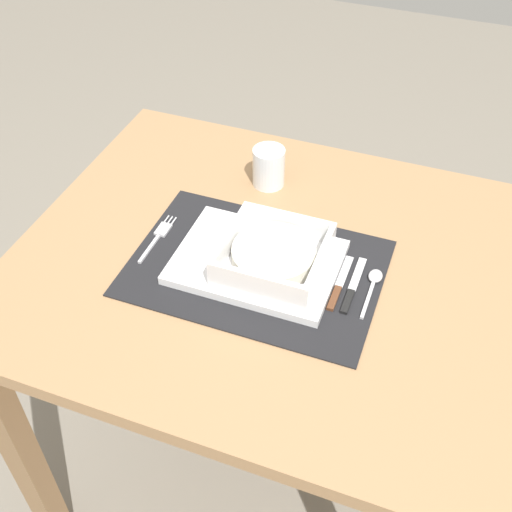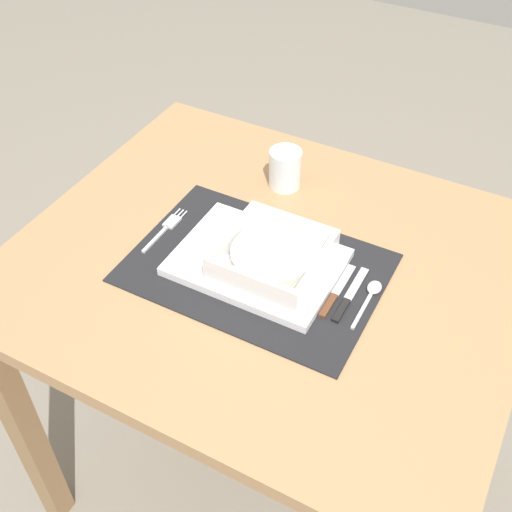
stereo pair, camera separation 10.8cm
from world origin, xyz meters
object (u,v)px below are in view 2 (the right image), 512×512
(drinking_glass, at_px, (285,170))
(fork, at_px, (167,227))
(spoon, at_px, (372,292))
(porridge_bowl, at_px, (273,258))
(butter_knife, at_px, (348,298))
(bread_knife, at_px, (335,294))
(dining_table, at_px, (269,302))

(drinking_glass, bearing_deg, fork, -120.72)
(fork, bearing_deg, spoon, 5.52)
(porridge_bowl, xyz_separation_m, drinking_glass, (-0.09, 0.24, -0.00))
(fork, relative_size, drinking_glass, 1.67)
(butter_knife, xyz_separation_m, bread_knife, (-0.02, -0.00, 0.00))
(porridge_bowl, bearing_deg, drinking_glass, 111.47)
(fork, bearing_deg, dining_table, 7.19)
(porridge_bowl, relative_size, bread_knife, 1.29)
(dining_table, relative_size, butter_knife, 6.59)
(porridge_bowl, xyz_separation_m, bread_knife, (0.12, 0.00, -0.03))
(bread_knife, distance_m, drinking_glass, 0.32)
(spoon, bearing_deg, bread_knife, -149.93)
(porridge_bowl, distance_m, fork, 0.23)
(porridge_bowl, xyz_separation_m, fork, (-0.23, 0.01, -0.03))
(dining_table, height_order, bread_knife, bread_knife)
(bread_knife, height_order, drinking_glass, drinking_glass)
(dining_table, xyz_separation_m, bread_knife, (0.14, -0.03, 0.12))
(dining_table, bearing_deg, fork, -175.58)
(fork, height_order, spoon, spoon)
(butter_knife, bearing_deg, porridge_bowl, -176.41)
(porridge_bowl, bearing_deg, dining_table, 125.06)
(spoon, relative_size, butter_knife, 0.85)
(bread_knife, relative_size, drinking_glass, 1.66)
(porridge_bowl, height_order, butter_knife, porridge_bowl)
(porridge_bowl, distance_m, spoon, 0.18)
(bread_knife, bearing_deg, butter_knife, 7.09)
(fork, relative_size, butter_knife, 0.99)
(butter_knife, bearing_deg, spoon, 43.60)
(porridge_bowl, relative_size, butter_knife, 1.26)
(dining_table, relative_size, bread_knife, 6.72)
(porridge_bowl, bearing_deg, spoon, 11.13)
(drinking_glass, bearing_deg, bread_knife, -48.19)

